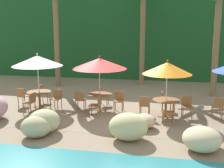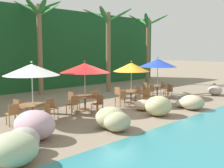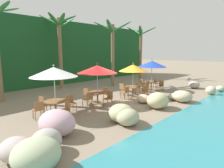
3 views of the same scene
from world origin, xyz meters
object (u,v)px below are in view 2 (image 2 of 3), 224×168
at_px(chair_white_right, 45,113).
at_px(chair_blue_right, 169,91).
at_px(chair_red_seaward, 97,98).
at_px(chair_blue_seaward, 164,88).
at_px(chair_white_inland, 19,107).
at_px(chair_red_left, 73,103).
at_px(chair_blue_inland, 146,88).
at_px(chair_red_inland, 73,99).
at_px(dining_table_blue, 157,87).
at_px(chair_orange_seaward, 138,93).
at_px(umbrella_blue, 158,63).
at_px(chair_white_seaward, 51,107).
at_px(chair_orange_right, 145,96).
at_px(palm_tree_second, 39,31).
at_px(palm_tree_third, 108,37).
at_px(dining_table_red, 85,99).
at_px(umbrella_red, 85,68).
at_px(chair_red_right, 98,103).
at_px(umbrella_white, 32,70).
at_px(chair_orange_left, 121,97).
at_px(umbrella_orange, 131,67).
at_px(chair_blue_left, 150,91).
at_px(dining_table_white, 33,107).
at_px(palm_tree_fourth, 148,39).
at_px(chair_white_left, 13,113).
at_px(dining_table_orange, 131,93).

relative_size(chair_white_right, chair_blue_right, 1.00).
relative_size(chair_red_seaward, chair_blue_seaward, 1.00).
bearing_deg(chair_white_inland, chair_blue_right, -11.10).
relative_size(chair_red_left, chair_blue_inland, 1.00).
relative_size(chair_red_inland, dining_table_blue, 0.79).
height_order(chair_orange_seaward, umbrella_blue, umbrella_blue).
distance_m(chair_white_seaward, chair_orange_right, 5.16).
xyz_separation_m(chair_white_inland, palm_tree_second, (4.29, 5.28, 3.64)).
bearing_deg(palm_tree_third, dining_table_red, -144.50).
height_order(umbrella_red, chair_red_right, umbrella_red).
relative_size(chair_white_seaward, chair_white_inland, 1.00).
xyz_separation_m(umbrella_white, chair_blue_seaward, (9.44, 0.08, -1.63)).
relative_size(chair_blue_inland, chair_blue_right, 1.00).
distance_m(umbrella_blue, palm_tree_third, 4.23).
bearing_deg(palm_tree_second, chair_orange_left, -83.57).
bearing_deg(umbrella_orange, chair_red_inland, 156.43).
height_order(chair_orange_seaward, chair_blue_left, same).
xyz_separation_m(chair_blue_left, chair_blue_right, (0.82, -0.78, 0.00)).
xyz_separation_m(dining_table_white, chair_blue_inland, (8.50, 0.82, -0.10)).
distance_m(dining_table_red, chair_blue_left, 4.93).
relative_size(chair_red_seaward, chair_orange_seaward, 1.00).
bearing_deg(palm_tree_fourth, dining_table_white, -160.62).
relative_size(chair_red_left, chair_blue_right, 1.00).
distance_m(chair_white_left, palm_tree_fourth, 16.16).
relative_size(dining_table_white, chair_orange_left, 1.26).
height_order(umbrella_white, chair_blue_seaward, umbrella_white).
xyz_separation_m(chair_blue_seaward, palm_tree_fourth, (4.70, 4.90, 3.41)).
distance_m(umbrella_orange, chair_blue_left, 2.56).
bearing_deg(chair_blue_right, palm_tree_second, 122.51).
distance_m(chair_blue_right, palm_tree_third, 5.77).
distance_m(chair_red_inland, dining_table_orange, 3.23).
bearing_deg(chair_orange_seaward, chair_red_inland, 163.51).
bearing_deg(umbrella_red, palm_tree_second, 78.04).
relative_size(chair_red_left, chair_orange_right, 1.00).
bearing_deg(dining_table_orange, chair_red_seaward, 164.89).
relative_size(chair_red_right, chair_orange_seaward, 1.00).
distance_m(chair_white_inland, chair_blue_inland, 8.70).
xyz_separation_m(chair_red_right, umbrella_blue, (5.69, 0.75, 1.63)).
bearing_deg(chair_red_inland, chair_white_left, -165.93).
bearing_deg(chair_blue_left, chair_orange_left, -173.46).
xyz_separation_m(umbrella_orange, umbrella_blue, (2.90, 0.34, 0.12)).
xyz_separation_m(umbrella_blue, chair_blue_left, (-0.85, -0.08, -1.63)).
xyz_separation_m(umbrella_white, chair_blue_left, (7.74, -0.11, -1.63)).
bearing_deg(chair_white_seaward, chair_blue_right, -6.46).
bearing_deg(chair_red_left, chair_blue_right, -6.94).
bearing_deg(dining_table_white, chair_blue_left, -0.79).
height_order(chair_red_inland, umbrella_orange, umbrella_orange).
relative_size(chair_white_left, chair_blue_seaward, 1.00).
height_order(chair_red_seaward, chair_red_right, same).
bearing_deg(chair_blue_left, chair_white_left, 179.15).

